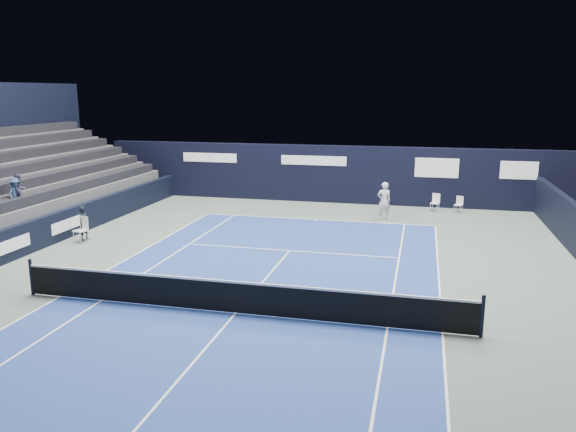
# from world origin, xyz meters

# --- Properties ---
(ground) EXTENTS (48.00, 48.00, 0.00)m
(ground) POSITION_xyz_m (0.00, 2.00, 0.00)
(ground) COLOR #526257
(ground) RESTS_ON ground
(court_surface) EXTENTS (10.97, 23.77, 0.01)m
(court_surface) POSITION_xyz_m (0.00, 0.00, 0.00)
(court_surface) COLOR navy
(court_surface) RESTS_ON ground
(folding_chair_back_a) EXTENTS (0.50, 0.49, 0.90)m
(folding_chair_back_a) POSITION_xyz_m (5.51, 15.30, 0.51)
(folding_chair_back_a) COLOR silver
(folding_chair_back_a) RESTS_ON ground
(folding_chair_back_b) EXTENTS (0.47, 0.46, 0.82)m
(folding_chair_back_b) POSITION_xyz_m (6.67, 15.28, 0.46)
(folding_chair_back_b) COLOR silver
(folding_chair_back_b) RESTS_ON ground
(line_judge_chair) EXTENTS (0.57, 0.56, 1.05)m
(line_judge_chair) POSITION_xyz_m (-8.46, 5.72, 0.60)
(line_judge_chair) COLOR white
(line_judge_chair) RESTS_ON ground
(line_judge) EXTENTS (0.42, 0.56, 1.41)m
(line_judge) POSITION_xyz_m (-8.55, 6.04, 0.70)
(line_judge) COLOR black
(line_judge) RESTS_ON ground
(court_markings) EXTENTS (11.03, 23.83, 0.00)m
(court_markings) POSITION_xyz_m (0.00, 0.00, 0.01)
(court_markings) COLOR white
(court_markings) RESTS_ON court_surface
(tennis_net) EXTENTS (12.90, 0.10, 1.10)m
(tennis_net) POSITION_xyz_m (0.00, 0.00, 0.51)
(tennis_net) COLOR black
(tennis_net) RESTS_ON ground
(back_sponsor_wall) EXTENTS (26.00, 0.63, 3.10)m
(back_sponsor_wall) POSITION_xyz_m (0.01, 16.50, 1.55)
(back_sponsor_wall) COLOR black
(back_sponsor_wall) RESTS_ON ground
(side_barrier_left) EXTENTS (0.33, 22.00, 1.20)m
(side_barrier_left) POSITION_xyz_m (-9.50, 5.97, 0.60)
(side_barrier_left) COLOR black
(side_barrier_left) RESTS_ON ground
(tennis_player) EXTENTS (0.77, 0.94, 1.80)m
(tennis_player) POSITION_xyz_m (3.09, 12.71, 0.90)
(tennis_player) COLOR silver
(tennis_player) RESTS_ON ground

